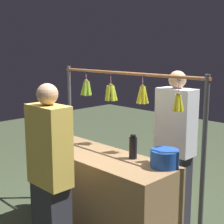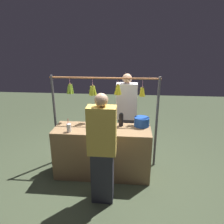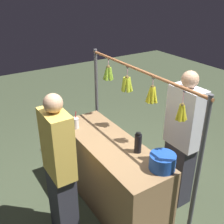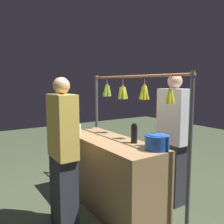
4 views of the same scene
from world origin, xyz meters
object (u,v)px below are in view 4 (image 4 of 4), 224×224
Objects in this scene: blue_bucket at (157,142)px; vendor_person at (173,141)px; water_bottle at (134,134)px; customer_person at (63,155)px; drink_cup at (78,129)px.

blue_bucket is 0.15× the size of vendor_person.
water_bottle is at bearing 82.51° from vendor_person.
vendor_person is at bearing -63.78° from blue_bucket.
drink_cup is at bearing -38.19° from customer_person.
customer_person is at bearing 74.44° from water_bottle.
blue_bucket is (-0.36, -0.03, -0.03)m from water_bottle.
water_bottle is at bearing 4.11° from blue_bucket.
vendor_person is (-0.91, -0.92, -0.11)m from drink_cup.
water_bottle reaches higher than blue_bucket.
blue_bucket is at bearing -175.89° from water_bottle.
vendor_person is at bearing -97.49° from water_bottle.
customer_person is at bearing 77.80° from vendor_person.
water_bottle is at bearing -105.56° from customer_person.
blue_bucket is at bearing -163.45° from drink_cup.
vendor_person is 1.43m from customer_person.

